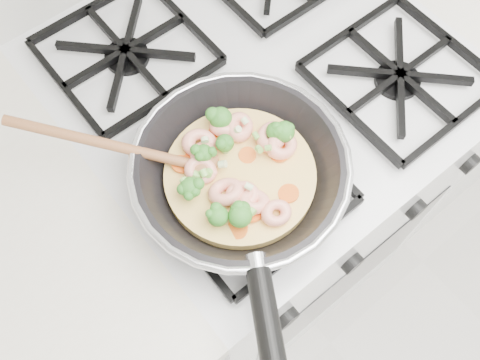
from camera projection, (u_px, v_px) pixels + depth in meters
stove at (254, 187)px, 1.21m from camera, size 0.60×0.60×0.92m
counter_right at (477, 24)px, 1.44m from camera, size 1.00×0.60×0.90m
skillet at (239, 174)px, 0.68m from camera, size 0.35×0.51×0.10m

